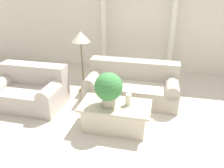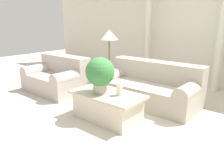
# 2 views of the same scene
# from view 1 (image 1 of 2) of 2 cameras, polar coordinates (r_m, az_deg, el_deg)

# --- Properties ---
(ground_plane) EXTENTS (16.00, 16.00, 0.00)m
(ground_plane) POSITION_cam_1_polar(r_m,az_deg,el_deg) (4.25, 2.98, -8.56)
(ground_plane) COLOR beige
(wall_back) EXTENTS (10.00, 0.06, 3.20)m
(wall_back) POSITION_cam_1_polar(r_m,az_deg,el_deg) (6.32, 7.92, 17.87)
(wall_back) COLOR silver
(wall_back) RESTS_ON ground_plane
(sofa_long) EXTENTS (1.95, 0.93, 0.81)m
(sofa_long) POSITION_cam_1_polar(r_m,az_deg,el_deg) (4.78, 5.24, -0.20)
(sofa_long) COLOR #ADA393
(sofa_long) RESTS_ON ground_plane
(loveseat) EXTENTS (1.43, 0.93, 0.81)m
(loveseat) POSITION_cam_1_polar(r_m,az_deg,el_deg) (4.85, -20.68, -1.36)
(loveseat) COLOR #B5AAA0
(loveseat) RESTS_ON ground_plane
(coffee_table) EXTENTS (1.21, 0.66, 0.46)m
(coffee_table) POSITION_cam_1_polar(r_m,az_deg,el_deg) (3.86, 0.87, -8.26)
(coffee_table) COLOR beige
(coffee_table) RESTS_ON ground_plane
(potted_plant) EXTENTS (0.47, 0.47, 0.59)m
(potted_plant) POSITION_cam_1_polar(r_m,az_deg,el_deg) (3.56, -0.91, -1.00)
(potted_plant) COLOR #B2A893
(potted_plant) RESTS_ON coffee_table
(pillar_candle) EXTENTS (0.10, 0.10, 0.20)m
(pillar_candle) POSITION_cam_1_polar(r_m,az_deg,el_deg) (3.70, 4.30, -4.07)
(pillar_candle) COLOR silver
(pillar_candle) RESTS_ON coffee_table
(floor_lamp) EXTENTS (0.41, 0.41, 1.40)m
(floor_lamp) POSITION_cam_1_polar(r_m,az_deg,el_deg) (4.89, -8.14, 11.28)
(floor_lamp) COLOR brown
(floor_lamp) RESTS_ON ground_plane
(column_left) EXTENTS (0.23, 0.23, 2.64)m
(column_left) POSITION_cam_1_polar(r_m,az_deg,el_deg) (6.21, -2.17, 15.61)
(column_left) COLOR silver
(column_left) RESTS_ON ground_plane
(column_right) EXTENTS (0.23, 0.23, 2.64)m
(column_right) POSITION_cam_1_polar(r_m,az_deg,el_deg) (6.01, 15.66, 14.44)
(column_right) COLOR silver
(column_right) RESTS_ON ground_plane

